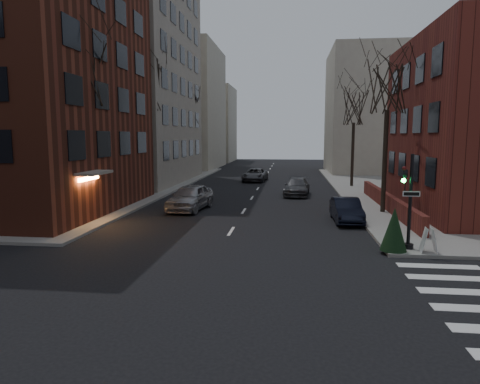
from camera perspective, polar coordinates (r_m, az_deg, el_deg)
name	(u,v)px	position (r m, az deg, el deg)	size (l,w,h in m)	color
ground	(162,342)	(11.00, -10.38, -19.03)	(160.00, 160.00, 0.00)	black
building_left_tan	(96,46)	(48.63, -18.60, 17.94)	(18.00, 18.00, 28.00)	gray
low_wall_right	(387,201)	(29.39, 19.07, -1.20)	(0.35, 16.00, 1.00)	maroon
building_distant_la	(172,108)	(66.98, -9.01, 10.95)	(14.00, 16.00, 18.00)	#B6AF9A
building_distant_ra	(382,112)	(60.67, 18.45, 10.08)	(14.00, 14.00, 16.00)	#B6AF9A
building_distant_lb	(207,125)	(82.97, -4.42, 8.96)	(10.00, 12.00, 14.00)	#B6AF9A
traffic_signal	(408,207)	(19.27, 21.53, -1.93)	(0.76, 0.44, 4.00)	black
tree_left_a	(80,71)	(26.44, -20.54, 14.83)	(4.18, 4.18, 10.26)	#2D231C
tree_left_b	(150,87)	(37.52, -11.95, 13.51)	(4.40, 4.40, 10.80)	#2D231C
tree_left_c	(189,108)	(50.87, -6.79, 11.00)	(3.96, 3.96, 9.72)	#2D231C
tree_right_a	(388,84)	(28.17, 19.15, 13.50)	(3.96, 3.96, 9.72)	#2D231C
tree_right_b	(354,106)	(41.88, 14.98, 10.96)	(3.74, 3.74, 9.18)	#2D231C
streetlamp_near	(142,144)	(33.33, -12.95, 6.20)	(0.36, 0.36, 6.28)	black
streetlamp_far	(198,141)	(52.60, -5.58, 6.77)	(0.36, 0.36, 6.28)	black
parked_sedan	(346,210)	(25.12, 13.99, -2.36)	(1.45, 4.14, 1.37)	black
car_lane_silver	(190,197)	(28.44, -6.65, -0.69)	(2.03, 5.04, 1.72)	#97979C
car_lane_gray	(297,187)	(35.53, 7.59, 0.68)	(1.96, 4.83, 1.40)	#3B3B40
car_lane_far	(255,175)	(46.21, 2.02, 2.31)	(2.31, 5.01, 1.39)	#424348
sandwich_board	(429,240)	(19.24, 23.85, -5.86)	(0.45, 0.63, 1.01)	silver
evergreen_shrub	(394,229)	(18.87, 19.85, -4.67)	(1.09, 1.09, 1.81)	black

